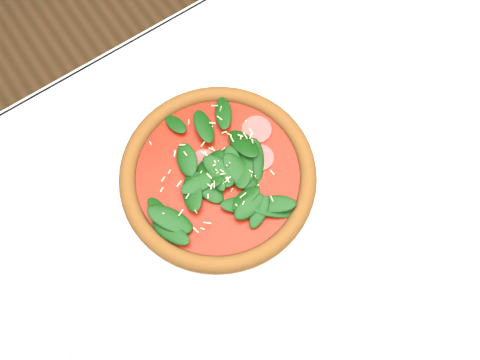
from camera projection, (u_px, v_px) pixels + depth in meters
ground at (261, 275)px, 1.59m from camera, size 6.00×6.00×0.00m
dining_table at (274, 216)px, 0.97m from camera, size 1.21×0.81×0.75m
plate at (218, 179)px, 0.88m from camera, size 0.37×0.37×0.02m
pizza at (218, 174)px, 0.86m from camera, size 0.43×0.43×0.04m
wine_glass at (97, 339)px, 0.67m from camera, size 0.08×0.08×0.20m
saucer_far at (341, 14)px, 0.99m from camera, size 0.16×0.16×0.01m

